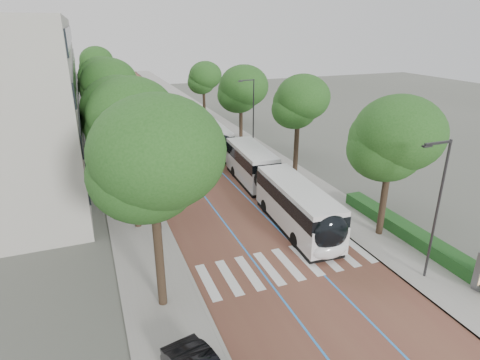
{
  "coord_description": "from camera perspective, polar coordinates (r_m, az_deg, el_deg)",
  "views": [
    {
      "loc": [
        -9.9,
        -17.13,
        13.46
      ],
      "look_at": [
        0.32,
        9.27,
        2.4
      ],
      "focal_mm": 30.0,
      "sensor_mm": 36.0,
      "label": 1
    }
  ],
  "objects": [
    {
      "name": "kerb_left",
      "position": [
        58.83,
        -16.55,
        7.3
      ],
      "size": [
        0.2,
        140.0,
        0.14
      ],
      "primitive_type": "cube",
      "color": "gray",
      "rests_on": "ground"
    },
    {
      "name": "ground",
      "position": [
        23.93,
        7.51,
        -13.1
      ],
      "size": [
        160.0,
        160.0,
        0.0
      ],
      "primitive_type": "plane",
      "color": "#51544C",
      "rests_on": "ground"
    },
    {
      "name": "bus_queued_1",
      "position": [
        57.58,
        -8.4,
        9.26
      ],
      "size": [
        3.03,
        12.49,
        3.2
      ],
      "rotation": [
        0.0,
        0.0,
        0.04
      ],
      "color": "silver",
      "rests_on": "ground"
    },
    {
      "name": "lamp_post_left",
      "position": [
        27.07,
        -11.79,
        0.69
      ],
      "size": [
        0.14,
        0.14,
        8.0
      ],
      "primitive_type": "cylinder",
      "color": "#2E2D30",
      "rests_on": "sidewalk_left"
    },
    {
      "name": "zebra_crossing",
      "position": [
        24.72,
        6.81,
        -11.75
      ],
      "size": [
        10.55,
        3.6,
        0.01
      ],
      "color": "silver",
      "rests_on": "ground"
    },
    {
      "name": "lead_bus",
      "position": [
        31.24,
        5.07,
        -1.0
      ],
      "size": [
        3.55,
        18.51,
        3.2
      ],
      "rotation": [
        0.0,
        0.0,
        -0.06
      ],
      "color": "black",
      "rests_on": "ground"
    },
    {
      "name": "road",
      "position": [
        59.52,
        -11.15,
        7.88
      ],
      "size": [
        11.0,
        140.0,
        0.02
      ],
      "primitive_type": "cube",
      "color": "brown",
      "rests_on": "ground"
    },
    {
      "name": "lane_line_right",
      "position": [
        59.8,
        -9.64,
        8.06
      ],
      "size": [
        0.12,
        126.0,
        0.01
      ],
      "primitive_type": "cube",
      "color": "#2A7DD5",
      "rests_on": "road"
    },
    {
      "name": "lane_line_left",
      "position": [
        59.27,
        -12.68,
        7.72
      ],
      "size": [
        0.12,
        126.0,
        0.01
      ],
      "primitive_type": "cube",
      "color": "#2A7DD5",
      "rests_on": "road"
    },
    {
      "name": "streetlight_far",
      "position": [
        43.34,
        1.71,
        9.83
      ],
      "size": [
        1.82,
        0.2,
        8.0
      ],
      "color": "#2E2D30",
      "rests_on": "sidewalk_right"
    },
    {
      "name": "streetlight_near",
      "position": [
        23.39,
        26.16,
        -2.66
      ],
      "size": [
        1.82,
        0.2,
        8.0
      ],
      "color": "#2E2D30",
      "rests_on": "sidewalk_right"
    },
    {
      "name": "trees_left",
      "position": [
        41.71,
        -17.96,
        11.28
      ],
      "size": [
        6.45,
        60.68,
        10.2
      ],
      "color": "black",
      "rests_on": "ground"
    },
    {
      "name": "trees_right",
      "position": [
        42.93,
        3.43,
        11.51
      ],
      "size": [
        5.88,
        47.31,
        8.94
      ],
      "color": "black",
      "rests_on": "ground"
    },
    {
      "name": "kerb_right",
      "position": [
        60.69,
        -5.91,
        8.48
      ],
      "size": [
        0.2,
        140.0,
        0.14
      ],
      "primitive_type": "cube",
      "color": "gray",
      "rests_on": "ground"
    },
    {
      "name": "sidewalk_right",
      "position": [
        61.2,
        -4.18,
        8.64
      ],
      "size": [
        4.0,
        140.0,
        0.12
      ],
      "primitive_type": "cube",
      "color": "#999691",
      "rests_on": "ground"
    },
    {
      "name": "bus_queued_0",
      "position": [
        45.5,
        -4.42,
        6.21
      ],
      "size": [
        3.01,
        12.49,
        3.2
      ],
      "rotation": [
        0.0,
        0.0,
        -0.04
      ],
      "color": "silver",
      "rests_on": "ground"
    },
    {
      "name": "sidewalk_left",
      "position": [
        58.73,
        -18.4,
        7.07
      ],
      "size": [
        4.0,
        140.0,
        0.12
      ],
      "primitive_type": "cube",
      "color": "#999691",
      "rests_on": "ground"
    },
    {
      "name": "hedge",
      "position": [
        28.67,
        23.94,
        -7.5
      ],
      "size": [
        1.2,
        14.0,
        0.8
      ],
      "primitive_type": "cube",
      "color": "#19491C",
      "rests_on": "sidewalk_right"
    }
  ]
}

